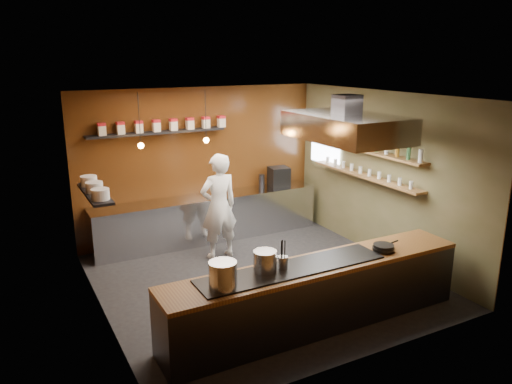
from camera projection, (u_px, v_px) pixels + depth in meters
floor at (260, 280)px, 8.22m from camera, size 5.00×5.00×0.00m
back_wall at (201, 163)px, 9.95m from camera, size 5.00×0.00×5.00m
left_wall at (97, 216)px, 6.69m from camera, size 0.00×5.00×5.00m
right_wall at (383, 175)px, 8.96m from camera, size 0.00×5.00×5.00m
ceiling at (261, 96)px, 7.43m from camera, size 5.00×5.00×0.00m
window_pane at (326, 140)px, 10.28m from camera, size 0.00×1.00×1.00m
prep_counter at (209, 218)px, 9.95m from camera, size 4.60×0.65×0.90m
pass_counter at (317, 294)px, 6.74m from camera, size 4.40×0.72×0.94m
tin_shelf at (157, 133)px, 9.24m from camera, size 2.60×0.26×0.04m
plate_shelf at (95, 193)px, 7.60m from camera, size 0.30×1.40×0.04m
bottle_shelf_upper at (366, 150)px, 9.03m from camera, size 0.26×2.80×0.04m
bottle_shelf_lower at (365, 176)px, 9.16m from camera, size 0.26×2.80×0.04m
extractor_hood at (346, 127)px, 7.81m from camera, size 1.20×2.00×0.72m
pendant_left at (141, 143)px, 8.46m from camera, size 0.10×0.10×0.95m
pendant_right at (206, 137)px, 9.01m from camera, size 0.10×0.10×0.95m
storage_tins at (165, 125)px, 9.27m from camera, size 2.43×0.13×0.22m
plate_stacks at (94, 187)px, 7.58m from camera, size 0.26×1.16×0.16m
bottles at (367, 143)px, 8.99m from camera, size 0.06×2.66×0.24m
wine_glasses at (365, 171)px, 9.13m from camera, size 0.07×2.37×0.13m
stockpot_large at (223, 275)px, 5.84m from camera, size 0.39×0.39×0.33m
stockpot_small at (265, 261)px, 6.28m from camera, size 0.35×0.35×0.28m
utensil_crock at (283, 263)px, 6.37m from camera, size 0.16×0.16×0.17m
frying_pan at (384, 247)px, 7.02m from camera, size 0.48×0.31×0.08m
butter_jar at (387, 246)px, 7.10m from camera, size 0.13×0.13×0.09m
espresso_machine at (279, 176)px, 10.59m from camera, size 0.45×0.43×0.40m
chef at (219, 206)px, 8.95m from camera, size 0.73×0.49×1.93m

